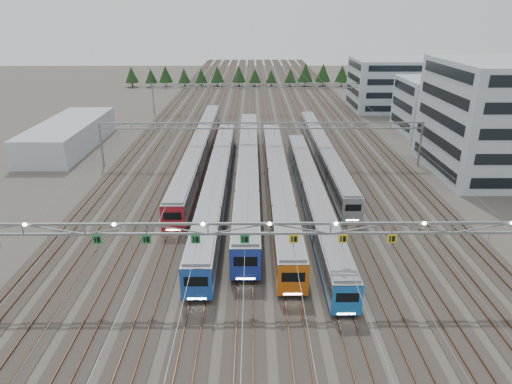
{
  "coord_description": "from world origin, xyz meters",
  "views": [
    {
      "loc": [
        -1.51,
        -37.28,
        25.73
      ],
      "look_at": [
        -1.08,
        18.57,
        3.5
      ],
      "focal_mm": 32.0,
      "sensor_mm": 36.0,
      "label": 1
    }
  ],
  "objects_px": {
    "train_c": "(248,166)",
    "depot_bldg_north": "(393,84)",
    "train_b": "(218,180)",
    "depot_bldg_mid": "(433,106)",
    "depot_bldg_south": "(494,119)",
    "train_e": "(312,193)",
    "west_shed": "(69,135)",
    "gantry_mid": "(261,131)",
    "train_f": "(323,151)",
    "gantry_near": "(269,231)",
    "train_a": "(200,148)",
    "gantry_far": "(258,89)",
    "train_d": "(278,179)"
  },
  "relations": [
    {
      "from": "depot_bldg_mid",
      "to": "depot_bldg_north",
      "type": "bearing_deg",
      "value": 94.0
    },
    {
      "from": "train_f",
      "to": "train_c",
      "type": "bearing_deg",
      "value": -145.81
    },
    {
      "from": "depot_bldg_mid",
      "to": "west_shed",
      "type": "xyz_separation_m",
      "value": [
        -77.57,
        -12.62,
        -3.3
      ]
    },
    {
      "from": "train_b",
      "to": "depot_bldg_mid",
      "type": "distance_m",
      "value": 59.89
    },
    {
      "from": "train_d",
      "to": "train_a",
      "type": "bearing_deg",
      "value": 128.31
    },
    {
      "from": "gantry_mid",
      "to": "depot_bldg_mid",
      "type": "height_order",
      "value": "depot_bldg_mid"
    },
    {
      "from": "train_c",
      "to": "train_e",
      "type": "height_order",
      "value": "train_c"
    },
    {
      "from": "train_f",
      "to": "gantry_far",
      "type": "bearing_deg",
      "value": 104.66
    },
    {
      "from": "gantry_near",
      "to": "depot_bldg_mid",
      "type": "xyz_separation_m",
      "value": [
        39.24,
        64.97,
        -1.2
      ]
    },
    {
      "from": "gantry_far",
      "to": "depot_bldg_mid",
      "type": "bearing_deg",
      "value": -27.21
    },
    {
      "from": "gantry_far",
      "to": "depot_bldg_north",
      "type": "bearing_deg",
      "value": 8.55
    },
    {
      "from": "west_shed",
      "to": "depot_bldg_north",
      "type": "bearing_deg",
      "value": 26.87
    },
    {
      "from": "train_c",
      "to": "depot_bldg_north",
      "type": "relative_size",
      "value": 2.83
    },
    {
      "from": "train_b",
      "to": "depot_bldg_north",
      "type": "xyz_separation_m",
      "value": [
        44.14,
        64.01,
        4.6
      ]
    },
    {
      "from": "train_b",
      "to": "depot_bldg_north",
      "type": "height_order",
      "value": "depot_bldg_north"
    },
    {
      "from": "train_f",
      "to": "west_shed",
      "type": "distance_m",
      "value": 50.68
    },
    {
      "from": "gantry_far",
      "to": "depot_bldg_north",
      "type": "distance_m",
      "value": 37.81
    },
    {
      "from": "train_a",
      "to": "depot_bldg_north",
      "type": "height_order",
      "value": "depot_bldg_north"
    },
    {
      "from": "train_e",
      "to": "train_a",
      "type": "bearing_deg",
      "value": 128.92
    },
    {
      "from": "train_b",
      "to": "train_f",
      "type": "distance_m",
      "value": 23.68
    },
    {
      "from": "depot_bldg_south",
      "to": "depot_bldg_mid",
      "type": "distance_m",
      "value": 28.61
    },
    {
      "from": "train_f",
      "to": "west_shed",
      "type": "height_order",
      "value": "west_shed"
    },
    {
      "from": "train_d",
      "to": "depot_bldg_north",
      "type": "xyz_separation_m",
      "value": [
        35.14,
        63.66,
        4.61
      ]
    },
    {
      "from": "train_a",
      "to": "train_c",
      "type": "xyz_separation_m",
      "value": [
        9.0,
        -11.22,
        0.13
      ]
    },
    {
      "from": "train_e",
      "to": "west_shed",
      "type": "xyz_separation_m",
      "value": [
        -45.14,
        30.48,
        0.54
      ]
    },
    {
      "from": "train_c",
      "to": "depot_bldg_south",
      "type": "distance_m",
      "value": 41.3
    },
    {
      "from": "depot_bldg_north",
      "to": "train_f",
      "type": "bearing_deg",
      "value": -118.26
    },
    {
      "from": "gantry_near",
      "to": "west_shed",
      "type": "distance_m",
      "value": 65.05
    },
    {
      "from": "train_c",
      "to": "gantry_mid",
      "type": "height_order",
      "value": "gantry_mid"
    },
    {
      "from": "train_d",
      "to": "depot_bldg_south",
      "type": "xyz_separation_m",
      "value": [
        36.05,
        9.5,
        7.04
      ]
    },
    {
      "from": "depot_bldg_south",
      "to": "depot_bldg_north",
      "type": "xyz_separation_m",
      "value": [
        -0.92,
        54.16,
        -2.43
      ]
    },
    {
      "from": "train_e",
      "to": "depot_bldg_mid",
      "type": "height_order",
      "value": "depot_bldg_mid"
    },
    {
      "from": "gantry_far",
      "to": "depot_bldg_mid",
      "type": "height_order",
      "value": "depot_bldg_mid"
    },
    {
      "from": "depot_bldg_south",
      "to": "train_a",
      "type": "bearing_deg",
      "value": 171.3
    },
    {
      "from": "train_c",
      "to": "train_e",
      "type": "xyz_separation_m",
      "value": [
        9.0,
        -11.07,
        -0.27
      ]
    },
    {
      "from": "train_c",
      "to": "train_d",
      "type": "bearing_deg",
      "value": -52.51
    },
    {
      "from": "train_a",
      "to": "train_d",
      "type": "distance_m",
      "value": 21.78
    },
    {
      "from": "train_b",
      "to": "gantry_mid",
      "type": "height_order",
      "value": "gantry_mid"
    },
    {
      "from": "depot_bldg_mid",
      "to": "train_c",
      "type": "bearing_deg",
      "value": -142.3
    },
    {
      "from": "train_f",
      "to": "gantry_near",
      "type": "relative_size",
      "value": 0.94
    },
    {
      "from": "gantry_mid",
      "to": "train_a",
      "type": "bearing_deg",
      "value": 160.23
    },
    {
      "from": "train_a",
      "to": "train_c",
      "type": "relative_size",
      "value": 1.0
    },
    {
      "from": "depot_bldg_mid",
      "to": "west_shed",
      "type": "relative_size",
      "value": 0.53
    },
    {
      "from": "gantry_near",
      "to": "train_f",
      "type": "bearing_deg",
      "value": 74.98
    },
    {
      "from": "gantry_near",
      "to": "train_e",
      "type": "bearing_deg",
      "value": 72.73
    },
    {
      "from": "train_d",
      "to": "train_e",
      "type": "bearing_deg",
      "value": -49.17
    },
    {
      "from": "gantry_mid",
      "to": "west_shed",
      "type": "bearing_deg",
      "value": 162.32
    },
    {
      "from": "train_a",
      "to": "train_f",
      "type": "bearing_deg",
      "value": -5.2
    },
    {
      "from": "train_c",
      "to": "depot_bldg_south",
      "type": "relative_size",
      "value": 2.83
    },
    {
      "from": "gantry_far",
      "to": "west_shed",
      "type": "height_order",
      "value": "gantry_far"
    }
  ]
}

